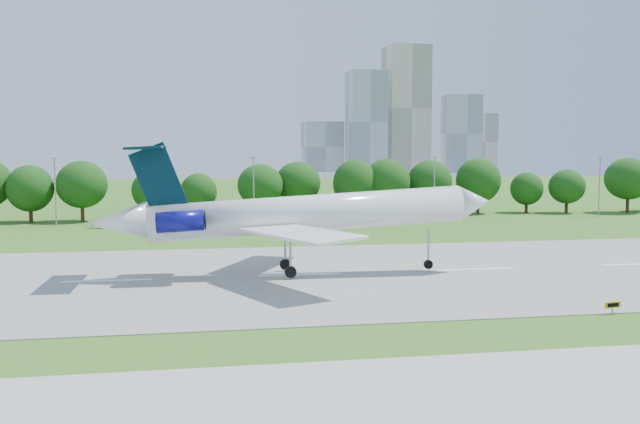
% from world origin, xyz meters
% --- Properties ---
extents(ground, '(600.00, 600.00, 0.00)m').
position_xyz_m(ground, '(0.00, 0.00, 0.00)').
color(ground, '#2E6219').
rests_on(ground, ground).
extents(runway, '(400.00, 45.00, 0.08)m').
position_xyz_m(runway, '(0.00, 25.00, 0.04)').
color(runway, gray).
rests_on(runway, ground).
extents(tree_line, '(288.40, 8.40, 10.40)m').
position_xyz_m(tree_line, '(0.00, 92.00, 6.19)').
color(tree_line, '#382314').
rests_on(tree_line, ground).
extents(light_poles, '(175.90, 0.25, 12.19)m').
position_xyz_m(light_poles, '(-2.50, 82.00, 6.34)').
color(light_poles, gray).
rests_on(light_poles, ground).
extents(skyline, '(127.00, 52.00, 80.00)m').
position_xyz_m(skyline, '(100.16, 390.61, 30.46)').
color(skyline, '#B2B2B7').
rests_on(skyline, ground).
extents(airliner, '(42.63, 31.10, 14.06)m').
position_xyz_m(airliner, '(-21.15, 25.04, 6.74)').
color(airliner, white).
rests_on(airliner, ground).
extents(taxi_sign_left, '(1.50, 0.39, 1.05)m').
position_xyz_m(taxi_sign_left, '(2.47, 2.43, 0.77)').
color(taxi_sign_left, gray).
rests_on(taxi_sign_left, ground).
extents(service_vehicle_a, '(3.86, 1.78, 1.23)m').
position_xyz_m(service_vehicle_a, '(-46.86, 77.42, 0.61)').
color(service_vehicle_a, silver).
rests_on(service_vehicle_a, ground).
extents(service_vehicle_b, '(3.57, 1.52, 1.21)m').
position_xyz_m(service_vehicle_b, '(-37.68, 76.24, 0.60)').
color(service_vehicle_b, silver).
rests_on(service_vehicle_b, ground).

